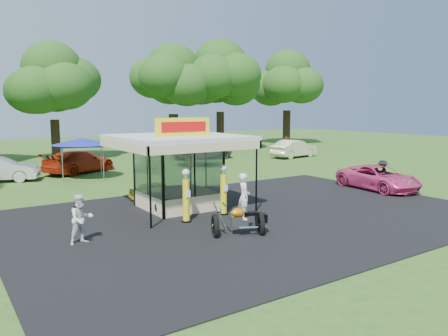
{
  "coord_description": "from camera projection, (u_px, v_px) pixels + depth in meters",
  "views": [
    {
      "loc": [
        -11.29,
        -12.57,
        4.58
      ],
      "look_at": [
        -0.14,
        4.0,
        1.85
      ],
      "focal_mm": 35.0,
      "sensor_mm": 36.0,
      "label": 1
    }
  ],
  "objects": [
    {
      "name": "gas_pump_left",
      "position": [
        186.0,
        197.0,
        17.52
      ],
      "size": [
        0.41,
        0.41,
        2.19
      ],
      "color": "black",
      "rests_on": "ground"
    },
    {
      "name": "kiosk_car",
      "position": [
        158.0,
        191.0,
        21.95
      ],
      "size": [
        2.82,
        1.13,
        0.96
      ],
      "primitive_type": "imported",
      "rotation": [
        0.0,
        0.0,
        1.57
      ],
      "color": "yellow",
      "rests_on": "ground"
    },
    {
      "name": "bg_car_e",
      "position": [
        294.0,
        149.0,
        41.08
      ],
      "size": [
        5.25,
        2.52,
        1.66
      ],
      "primitive_type": "imported",
      "rotation": [
        0.0,
        0.0,
        1.73
      ],
      "color": "beige",
      "rests_on": "ground"
    },
    {
      "name": "motorcycle",
      "position": [
        242.0,
        211.0,
        15.75
      ],
      "size": [
        2.09,
        1.59,
        2.38
      ],
      "rotation": [
        0.0,
        0.0,
        -0.41
      ],
      "color": "black",
      "rests_on": "ground"
    },
    {
      "name": "oak_far_d",
      "position": [
        173.0,
        85.0,
        46.03
      ],
      "size": [
        9.33,
        9.33,
        11.1
      ],
      "color": "black",
      "rests_on": "ground"
    },
    {
      "name": "spare_tires",
      "position": [
        164.0,
        207.0,
        18.79
      ],
      "size": [
        0.87,
        0.52,
        0.75
      ],
      "rotation": [
        0.0,
        0.0,
        -0.05
      ],
      "color": "black",
      "rests_on": "ground"
    },
    {
      "name": "gas_station_kiosk",
      "position": [
        178.0,
        170.0,
        19.96
      ],
      "size": [
        5.4,
        5.4,
        4.18
      ],
      "color": "white",
      "rests_on": "ground"
    },
    {
      "name": "pink_sedan",
      "position": [
        378.0,
        178.0,
        24.71
      ],
      "size": [
        2.85,
        5.19,
        1.38
      ],
      "primitive_type": "imported",
      "rotation": [
        0.0,
        0.0,
        -0.12
      ],
      "color": "#E53E80",
      "rests_on": "ground"
    },
    {
      "name": "oak_far_e",
      "position": [
        220.0,
        82.0,
        47.54
      ],
      "size": [
        9.86,
        9.86,
        11.74
      ],
      "color": "black",
      "rests_on": "ground"
    },
    {
      "name": "asphalt_apron",
      "position": [
        252.0,
        215.0,
        18.84
      ],
      "size": [
        20.0,
        14.0,
        0.04
      ],
      "primitive_type": "cube",
      "color": "black",
      "rests_on": "ground"
    },
    {
      "name": "ground",
      "position": [
        283.0,
        226.0,
        17.2
      ],
      "size": [
        120.0,
        120.0,
        0.0
      ],
      "primitive_type": "plane",
      "color": "#2B591B",
      "rests_on": "ground"
    },
    {
      "name": "tent_east",
      "position": [
        195.0,
        135.0,
        34.06
      ],
      "size": [
        3.96,
        3.96,
        2.77
      ],
      "rotation": [
        0.0,
        0.0,
        0.23
      ],
      "color": "gray",
      "rests_on": "ground"
    },
    {
      "name": "gas_pump_right",
      "position": [
        224.0,
        191.0,
        18.77
      ],
      "size": [
        0.41,
        0.41,
        2.2
      ],
      "color": "black",
      "rests_on": "ground"
    },
    {
      "name": "oak_far_f",
      "position": [
        287.0,
        85.0,
        56.24
      ],
      "size": [
        9.81,
        9.81,
        11.82
      ],
      "color": "black",
      "rests_on": "ground"
    },
    {
      "name": "tent_west",
      "position": [
        82.0,
        142.0,
        28.51
      ],
      "size": [
        3.84,
        3.84,
        2.68
      ],
      "rotation": [
        0.0,
        0.0,
        -0.26
      ],
      "color": "gray",
      "rests_on": "ground"
    },
    {
      "name": "oak_far_c",
      "position": [
        53.0,
        87.0,
        38.43
      ],
      "size": [
        8.65,
        8.65,
        10.19
      ],
      "color": "black",
      "rests_on": "ground"
    },
    {
      "name": "bg_car_b",
      "position": [
        79.0,
        162.0,
        31.26
      ],
      "size": [
        5.97,
        4.57,
        1.61
      ],
      "primitive_type": "imported",
      "rotation": [
        0.0,
        0.0,
        2.05
      ],
      "color": "#BB2C0E",
      "rests_on": "ground"
    },
    {
      "name": "spectator_west",
      "position": [
        81.0,
        219.0,
        14.78
      ],
      "size": [
        0.94,
        0.8,
        1.72
      ],
      "primitive_type": "imported",
      "rotation": [
        0.0,
        0.0,
        0.19
      ],
      "color": "white",
      "rests_on": "ground"
    },
    {
      "name": "spectator_east_a",
      "position": [
        382.0,
        174.0,
        25.11
      ],
      "size": [
        1.23,
        1.04,
        1.65
      ],
      "primitive_type": "imported",
      "rotation": [
        0.0,
        0.0,
        3.63
      ],
      "color": "black",
      "rests_on": "ground"
    },
    {
      "name": "a_frame_sign",
      "position": [
        407.0,
        188.0,
        22.88
      ],
      "size": [
        0.51,
        0.52,
        0.85
      ],
      "rotation": [
        0.0,
        0.0,
        0.21
      ],
      "color": "#593819",
      "rests_on": "ground"
    },
    {
      "name": "bg_car_d",
      "position": [
        203.0,
        150.0,
        40.15
      ],
      "size": [
        5.88,
        3.24,
        1.56
      ],
      "primitive_type": "imported",
      "rotation": [
        0.0,
        0.0,
        1.45
      ],
      "color": "slate",
      "rests_on": "ground"
    }
  ]
}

